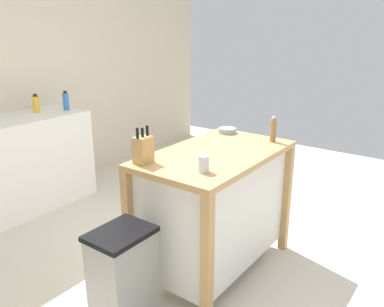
# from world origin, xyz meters

# --- Properties ---
(ground_plane) EXTENTS (6.82, 6.82, 0.00)m
(ground_plane) POSITION_xyz_m (0.00, 0.00, 0.00)
(ground_plane) COLOR beige
(ground_plane) RESTS_ON ground
(wall_back) EXTENTS (5.82, 0.10, 2.60)m
(wall_back) POSITION_xyz_m (0.00, 2.42, 1.30)
(wall_back) COLOR beige
(wall_back) RESTS_ON ground
(kitchen_island) EXTENTS (1.16, 0.68, 0.91)m
(kitchen_island) POSITION_xyz_m (-0.02, -0.01, 0.51)
(kitchen_island) COLOR tan
(kitchen_island) RESTS_ON ground
(knife_block) EXTENTS (0.11, 0.09, 0.24)m
(knife_block) POSITION_xyz_m (-0.48, 0.23, 1.00)
(knife_block) COLOR tan
(knife_block) RESTS_ON kitchen_island
(bowl_ceramic_wide) EXTENTS (0.14, 0.14, 0.04)m
(bowl_ceramic_wide) POSITION_xyz_m (0.46, 0.18, 0.93)
(bowl_ceramic_wide) COLOR gray
(bowl_ceramic_wide) RESTS_ON kitchen_island
(drinking_cup) EXTENTS (0.07, 0.07, 0.10)m
(drinking_cup) POSITION_xyz_m (-0.39, -0.17, 0.96)
(drinking_cup) COLOR silver
(drinking_cup) RESTS_ON kitchen_island
(pepper_grinder) EXTENTS (0.04, 0.04, 0.20)m
(pepper_grinder) POSITION_xyz_m (0.44, -0.22, 1.00)
(pepper_grinder) COLOR olive
(pepper_grinder) RESTS_ON kitchen_island
(trash_bin) EXTENTS (0.36, 0.28, 0.63)m
(trash_bin) POSITION_xyz_m (-0.84, 0.09, 0.32)
(trash_bin) COLOR gray
(trash_bin) RESTS_ON ground
(sink_counter) EXTENTS (1.46, 0.60, 0.90)m
(sink_counter) POSITION_xyz_m (-0.34, 2.07, 0.46)
(sink_counter) COLOR white
(sink_counter) RESTS_ON ground
(bottle_dish_soap) EXTENTS (0.07, 0.07, 0.18)m
(bottle_dish_soap) POSITION_xyz_m (0.02, 2.13, 0.99)
(bottle_dish_soap) COLOR yellow
(bottle_dish_soap) RESTS_ON sink_counter
(bottle_spray_cleaner) EXTENTS (0.06, 0.06, 0.20)m
(bottle_spray_cleaner) POSITION_xyz_m (0.26, 1.98, 1.00)
(bottle_spray_cleaner) COLOR blue
(bottle_spray_cleaner) RESTS_ON sink_counter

